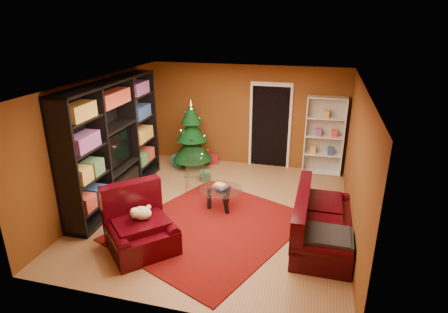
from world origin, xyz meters
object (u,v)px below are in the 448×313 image
(gift_box_teal, at_px, (179,160))
(gift_box_red, at_px, (213,159))
(sofa, at_px, (323,218))
(armchair, at_px, (141,226))
(coffee_table, at_px, (221,199))
(christmas_tree, at_px, (192,135))
(gift_box_green, at_px, (205,176))
(white_bookshelf, at_px, (324,136))
(acrylic_chair, at_px, (194,173))
(rug, at_px, (211,227))
(media_unit, at_px, (114,142))
(dog, at_px, (142,213))

(gift_box_teal, relative_size, gift_box_red, 1.25)
(sofa, bearing_deg, armchair, 110.30)
(coffee_table, bearing_deg, christmas_tree, 123.10)
(gift_box_green, xyz_separation_m, gift_box_red, (-0.12, 1.12, 0.00))
(white_bookshelf, height_order, acrylic_chair, white_bookshelf)
(rug, xyz_separation_m, coffee_table, (-0.01, 0.75, 0.22))
(gift_box_green, bearing_deg, rug, -69.80)
(media_unit, distance_m, gift_box_green, 2.33)
(armchair, height_order, coffee_table, armchair)
(coffee_table, bearing_deg, media_unit, -178.70)
(gift_box_green, distance_m, dog, 2.97)
(gift_box_green, bearing_deg, white_bookshelf, 23.42)
(white_bookshelf, distance_m, coffee_table, 3.21)
(gift_box_red, bearing_deg, white_bookshelf, 0.79)
(gift_box_green, relative_size, coffee_table, 0.27)
(christmas_tree, xyz_separation_m, acrylic_chair, (0.53, -1.36, -0.45))
(christmas_tree, bearing_deg, gift_box_green, -52.21)
(gift_box_red, xyz_separation_m, coffee_table, (0.86, -2.40, 0.11))
(rug, bearing_deg, acrylic_chair, 119.40)
(gift_box_green, bearing_deg, acrylic_chair, -94.52)
(gift_box_green, distance_m, sofa, 3.39)
(gift_box_teal, height_order, white_bookshelf, white_bookshelf)
(gift_box_teal, bearing_deg, dog, -78.17)
(media_unit, distance_m, christmas_tree, 2.32)
(armchair, distance_m, dog, 0.23)
(media_unit, xyz_separation_m, gift_box_teal, (0.60, 2.05, -1.12))
(acrylic_chair, bearing_deg, white_bookshelf, 19.06)
(gift_box_red, relative_size, coffee_table, 0.27)
(gift_box_red, relative_size, white_bookshelf, 0.12)
(rug, relative_size, dog, 7.99)
(acrylic_chair, bearing_deg, sofa, -39.27)
(media_unit, bearing_deg, rug, -18.29)
(coffee_table, bearing_deg, gift_box_green, 120.12)
(christmas_tree, relative_size, gift_box_red, 7.65)
(coffee_table, height_order, acrylic_chair, acrylic_chair)
(gift_box_green, height_order, sofa, sofa)
(media_unit, xyz_separation_m, coffee_table, (2.28, 0.05, -1.04))
(christmas_tree, distance_m, armchair, 3.77)
(acrylic_chair, bearing_deg, gift_box_green, 71.47)
(gift_box_teal, bearing_deg, gift_box_green, -37.68)
(rug, height_order, christmas_tree, christmas_tree)
(media_unit, relative_size, gift_box_red, 13.94)
(white_bookshelf, bearing_deg, rug, -122.61)
(gift_box_red, height_order, acrylic_chair, acrylic_chair)
(christmas_tree, xyz_separation_m, white_bookshelf, (3.26, 0.42, 0.09))
(armchair, distance_m, sofa, 3.11)
(christmas_tree, xyz_separation_m, gift_box_teal, (-0.36, -0.02, -0.73))
(christmas_tree, distance_m, gift_box_red, 0.96)
(sofa, bearing_deg, coffee_table, 72.53)
(media_unit, xyz_separation_m, gift_box_green, (1.54, 1.33, -1.15))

